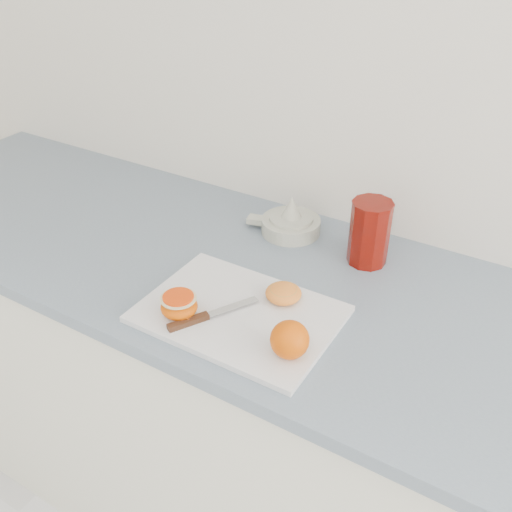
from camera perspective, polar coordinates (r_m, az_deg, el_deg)
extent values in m
cube|color=white|center=(1.22, 19.82, 19.98)|extent=(4.00, 0.04, 2.70)
cube|color=white|center=(1.50, 4.13, -17.54)|extent=(2.41, 0.60, 0.86)
cube|color=gray|center=(1.19, 4.97, -3.83)|extent=(2.47, 0.64, 0.03)
cube|color=white|center=(1.10, -1.73, -5.81)|extent=(0.37, 0.26, 0.01)
sphere|color=orange|center=(0.99, 3.39, -8.35)|extent=(0.07, 0.07, 0.07)
ellipsoid|color=orange|center=(1.09, -7.70, -5.04)|extent=(0.07, 0.07, 0.04)
cylinder|color=beige|center=(1.08, -7.78, -4.19)|extent=(0.07, 0.07, 0.00)
cylinder|color=#FF4C02|center=(1.08, -7.79, -4.09)|extent=(0.06, 0.06, 0.00)
ellipsoid|color=orange|center=(1.12, 2.76, -3.74)|extent=(0.07, 0.07, 0.03)
cylinder|color=#CB8A35|center=(1.12, 2.77, -3.36)|extent=(0.05, 0.05, 0.00)
cube|color=#4D2B14|center=(1.07, -6.78, -6.55)|extent=(0.05, 0.08, 0.01)
cube|color=#B7B7BC|center=(1.10, -2.32, -5.08)|extent=(0.07, 0.10, 0.00)
cylinder|color=#B7B7BC|center=(1.07, -6.78, -6.55)|extent=(0.00, 0.00, 0.01)
cylinder|color=beige|center=(1.36, 3.51, 3.04)|extent=(0.14, 0.14, 0.04)
cylinder|color=beige|center=(1.35, 3.54, 3.81)|extent=(0.10, 0.10, 0.01)
cone|color=beige|center=(1.34, 3.58, 4.92)|extent=(0.05, 0.05, 0.05)
cube|color=beige|center=(1.38, 0.10, 3.62)|extent=(0.05, 0.04, 0.01)
ellipsoid|color=#C93B09|center=(1.34, 3.96, 3.80)|extent=(0.01, 0.01, 0.00)
ellipsoid|color=#C93B09|center=(1.36, 3.16, 4.33)|extent=(0.01, 0.01, 0.00)
ellipsoid|color=#C93B09|center=(1.34, 3.30, 3.75)|extent=(0.01, 0.01, 0.00)
ellipsoid|color=#C93B09|center=(1.35, 4.38, 4.05)|extent=(0.01, 0.01, 0.00)
cylinder|color=#6F0D05|center=(1.25, 11.28, 2.22)|extent=(0.09, 0.09, 0.14)
cylinder|color=orange|center=(1.28, 11.02, 0.12)|extent=(0.07, 0.07, 0.02)
cylinder|color=#6F0D05|center=(1.21, 11.65, 5.18)|extent=(0.09, 0.09, 0.00)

